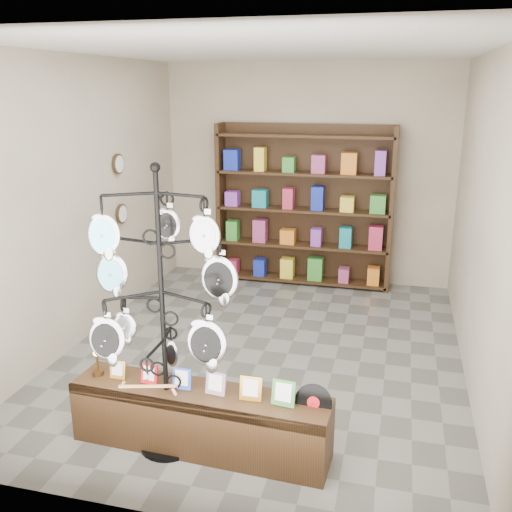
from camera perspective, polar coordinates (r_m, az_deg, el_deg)
The scene contains 6 objects.
ground at distance 6.10m, azimuth 0.83°, elevation -9.46°, with size 5.00×5.00×0.00m, color slate.
room_envelope at distance 5.54m, azimuth 0.91°, elevation 8.00°, with size 5.00×5.00×5.00m.
display_tree at distance 4.14m, azimuth -9.44°, elevation -3.59°, with size 1.13×1.07×2.20m.
front_shelf at distance 4.53m, azimuth -5.61°, elevation -15.94°, with size 2.01×0.50×0.71m.
back_shelving at distance 7.90m, azimuth 4.77°, elevation 4.52°, with size 2.42×0.36×2.20m.
wall_clocks at distance 7.03m, azimuth -13.45°, elevation 6.51°, with size 0.03×0.24×0.84m.
Camera 1 is at (1.27, -5.32, 2.68)m, focal length 40.00 mm.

